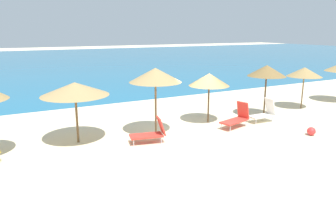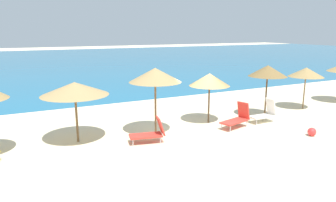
% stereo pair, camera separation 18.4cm
% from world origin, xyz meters
% --- Properties ---
extents(ground_plane, '(160.00, 160.00, 0.00)m').
position_xyz_m(ground_plane, '(0.00, 0.00, 0.00)').
color(ground_plane, beige).
extents(sea_water, '(160.00, 60.27, 0.01)m').
position_xyz_m(sea_water, '(0.00, 37.13, 0.00)').
color(sea_water, '#1E6B93').
rests_on(sea_water, ground_plane).
extents(beach_umbrella_2, '(2.68, 2.68, 2.49)m').
position_xyz_m(beach_umbrella_2, '(-5.26, 0.96, 2.22)').
color(beach_umbrella_2, brown).
rests_on(beach_umbrella_2, ground_plane).
extents(beach_umbrella_3, '(2.25, 2.25, 2.95)m').
position_xyz_m(beach_umbrella_3, '(-2.00, 0.38, 2.64)').
color(beach_umbrella_3, brown).
rests_on(beach_umbrella_3, ground_plane).
extents(beach_umbrella_4, '(1.98, 1.98, 2.46)m').
position_xyz_m(beach_umbrella_4, '(1.11, 0.88, 2.15)').
color(beach_umbrella_4, brown).
rests_on(beach_umbrella_4, ground_plane).
extents(beach_umbrella_5, '(1.96, 1.96, 2.75)m').
position_xyz_m(beach_umbrella_5, '(4.33, 0.35, 2.46)').
color(beach_umbrella_5, brown).
rests_on(beach_umbrella_5, ground_plane).
extents(beach_umbrella_6, '(1.96, 1.96, 2.43)m').
position_xyz_m(beach_umbrella_6, '(7.61, 0.70, 2.15)').
color(beach_umbrella_6, brown).
rests_on(beach_umbrella_6, ground_plane).
extents(lounge_chair_0, '(1.35, 0.61, 1.18)m').
position_xyz_m(lounge_chair_0, '(3.68, -0.33, 0.47)').
color(lounge_chair_0, white).
rests_on(lounge_chair_0, ground_plane).
extents(lounge_chair_2, '(1.53, 0.90, 1.04)m').
position_xyz_m(lounge_chair_2, '(-2.62, -0.45, 0.42)').
color(lounge_chair_2, red).
rests_on(lounge_chair_2, ground_plane).
extents(lounge_chair_3, '(1.62, 0.97, 1.16)m').
position_xyz_m(lounge_chair_3, '(1.87, -0.41, 0.46)').
color(lounge_chair_3, red).
rests_on(lounge_chair_3, ground_plane).
extents(beach_ball, '(0.37, 0.37, 0.37)m').
position_xyz_m(beach_ball, '(3.98, -2.87, 0.18)').
color(beach_ball, red).
rests_on(beach_ball, ground_plane).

